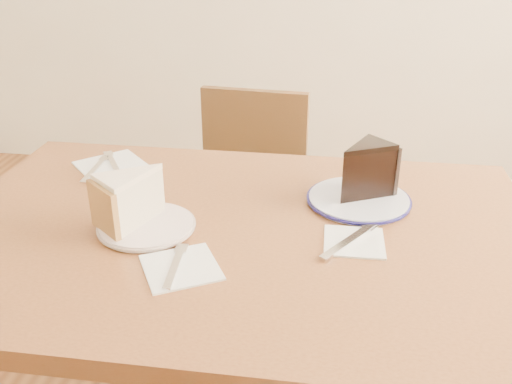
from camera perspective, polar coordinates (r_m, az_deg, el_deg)
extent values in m
cube|color=#4C2814|center=(1.15, -1.95, -4.46)|extent=(1.20, 0.80, 0.04)
cylinder|color=black|center=(1.78, -17.28, -7.89)|extent=(0.06, 0.06, 0.71)
cylinder|color=black|center=(1.67, 19.44, -10.83)|extent=(0.06, 0.06, 0.71)
cube|color=#372110|center=(1.79, -1.51, -3.39)|extent=(0.44, 0.44, 0.04)
cylinder|color=#372110|center=(2.02, 4.58, -7.22)|extent=(0.04, 0.04, 0.42)
cylinder|color=#372110|center=(2.09, -4.84, -6.03)|extent=(0.04, 0.04, 0.42)
cylinder|color=#372110|center=(1.75, 2.73, -13.28)|extent=(0.04, 0.04, 0.42)
cylinder|color=#372110|center=(1.82, -8.18, -11.60)|extent=(0.04, 0.04, 0.42)
cube|color=#372110|center=(1.86, -0.16, 4.76)|extent=(0.35, 0.06, 0.36)
cylinder|color=silver|center=(1.16, -10.88, -3.34)|extent=(0.19, 0.19, 0.01)
cylinder|color=silver|center=(1.26, 10.23, -0.74)|extent=(0.22, 0.22, 0.01)
cube|color=white|center=(1.02, -7.51, -7.49)|extent=(0.17, 0.17, 0.00)
cube|color=white|center=(1.11, 9.78, -4.93)|extent=(0.12, 0.12, 0.00)
cube|color=white|center=(1.46, -14.24, 2.58)|extent=(0.21, 0.21, 0.00)
cube|color=silver|center=(1.02, -8.11, -7.32)|extent=(0.02, 0.14, 0.00)
cube|color=silver|center=(1.10, 9.28, -4.82)|extent=(0.11, 0.15, 0.00)
cube|color=silver|center=(1.47, -14.17, 2.95)|extent=(0.08, 0.13, 0.00)
cube|color=silver|center=(1.44, -15.82, 2.23)|extent=(0.02, 0.16, 0.00)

